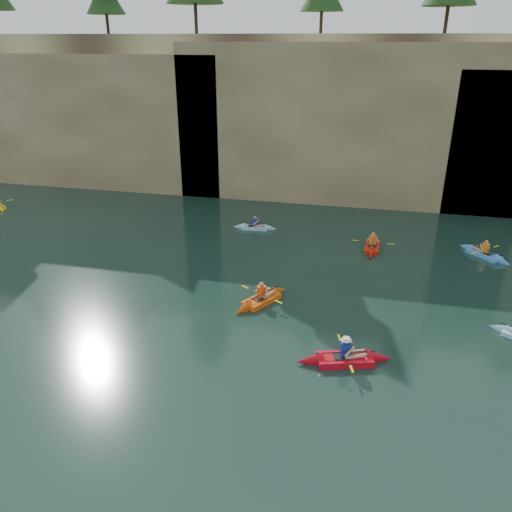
# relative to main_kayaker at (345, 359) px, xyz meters

# --- Properties ---
(ground) EXTENTS (160.00, 160.00, 0.00)m
(ground) POSITION_rel_main_kayaker_xyz_m (-3.66, -2.32, -0.18)
(ground) COLOR black
(ground) RESTS_ON ground
(cliff) EXTENTS (70.00, 16.00, 12.00)m
(cliff) POSITION_rel_main_kayaker_xyz_m (-3.66, 27.68, 5.82)
(cliff) COLOR tan
(cliff) RESTS_ON ground
(cliff_slab_west) EXTENTS (26.00, 2.40, 10.56)m
(cliff_slab_west) POSITION_rel_main_kayaker_xyz_m (-23.66, 20.28, 5.10)
(cliff_slab_west) COLOR tan
(cliff_slab_west) RESTS_ON ground
(cliff_slab_center) EXTENTS (24.00, 2.40, 11.40)m
(cliff_slab_center) POSITION_rel_main_kayaker_xyz_m (-1.66, 20.28, 5.52)
(cliff_slab_center) COLOR tan
(cliff_slab_center) RESTS_ON ground
(sea_cave_west) EXTENTS (4.50, 1.00, 4.00)m
(sea_cave_west) POSITION_rel_main_kayaker_xyz_m (-21.66, 19.63, 1.82)
(sea_cave_west) COLOR black
(sea_cave_west) RESTS_ON ground
(sea_cave_center) EXTENTS (3.50, 1.00, 3.20)m
(sea_cave_center) POSITION_rel_main_kayaker_xyz_m (-7.66, 19.63, 1.42)
(sea_cave_center) COLOR black
(sea_cave_center) RESTS_ON ground
(sea_cave_east) EXTENTS (5.00, 1.00, 4.50)m
(sea_cave_east) POSITION_rel_main_kayaker_xyz_m (6.34, 19.63, 2.07)
(sea_cave_east) COLOR black
(sea_cave_east) RESTS_ON ground
(main_kayaker) EXTENTS (3.73, 2.39, 1.36)m
(main_kayaker) POSITION_rel_main_kayaker_xyz_m (0.00, 0.00, 0.00)
(main_kayaker) COLOR red
(main_kayaker) RESTS_ON ground
(kayaker_orange) EXTENTS (2.39, 3.30, 1.29)m
(kayaker_orange) POSITION_rel_main_kayaker_xyz_m (-4.06, 3.87, -0.02)
(kayaker_orange) COLOR #EA560E
(kayaker_orange) RESTS_ON ground
(kayaker_red_far) EXTENTS (2.47, 3.45, 1.26)m
(kayaker_red_far) POSITION_rel_main_kayaker_xyz_m (0.85, 11.54, -0.03)
(kayaker_red_far) COLOR red
(kayaker_red_far) RESTS_ON ground
(kayaker_ltblue_mid) EXTENTS (2.88, 2.15, 1.08)m
(kayaker_ltblue_mid) POSITION_rel_main_kayaker_xyz_m (-6.53, 13.20, -0.05)
(kayaker_ltblue_mid) COLOR #8DC9EC
(kayaker_ltblue_mid) RESTS_ON ground
(kayaker_blue_east) EXTENTS (2.82, 2.95, 1.19)m
(kayaker_blue_east) POSITION_rel_main_kayaker_xyz_m (6.99, 11.84, -0.03)
(kayaker_blue_east) COLOR #4594EB
(kayaker_blue_east) RESTS_ON ground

